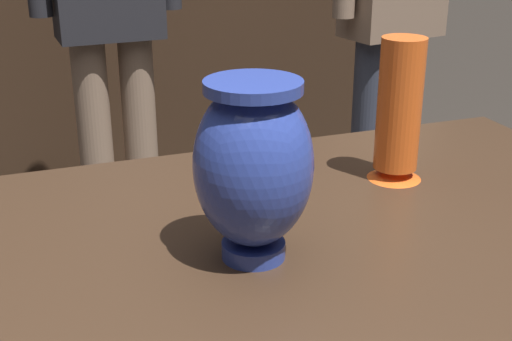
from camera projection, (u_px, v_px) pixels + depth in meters
name	position (u px, v px, depth m)	size (l,w,h in m)	color
back_display_shelf	(81.00, 75.00, 2.96)	(2.60, 0.40, 0.99)	#382619
vase_centerpiece	(253.00, 165.00, 0.81)	(0.14, 0.14, 0.22)	#2D429E
vase_tall_behind	(399.00, 113.00, 1.06)	(0.08, 0.08, 0.22)	#E55B1E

